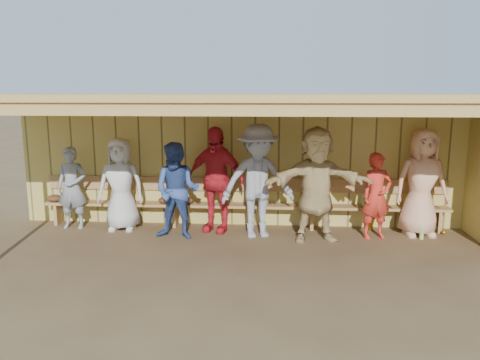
# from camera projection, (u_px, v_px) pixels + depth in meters

# --- Properties ---
(ground) EXTENTS (90.00, 90.00, 0.00)m
(ground) POSITION_uv_depth(u_px,v_px,m) (239.00, 245.00, 7.85)
(ground) COLOR brown
(ground) RESTS_ON ground
(player_a) EXTENTS (0.58, 0.39, 1.54)m
(player_a) POSITION_uv_depth(u_px,v_px,m) (72.00, 188.00, 8.72)
(player_a) COLOR gray
(player_a) RESTS_ON ground
(player_b) EXTENTS (0.86, 0.58, 1.72)m
(player_b) POSITION_uv_depth(u_px,v_px,m) (121.00, 184.00, 8.60)
(player_b) COLOR silver
(player_b) RESTS_ON ground
(player_c) EXTENTS (0.89, 0.73, 1.69)m
(player_c) POSITION_uv_depth(u_px,v_px,m) (177.00, 191.00, 8.10)
(player_c) COLOR #314A88
(player_c) RESTS_ON ground
(player_d) EXTENTS (1.22, 0.80, 1.93)m
(player_d) POSITION_uv_depth(u_px,v_px,m) (215.00, 180.00, 8.50)
(player_d) COLOR red
(player_d) RESTS_ON ground
(player_e) EXTENTS (1.44, 1.06, 2.00)m
(player_e) POSITION_uv_depth(u_px,v_px,m) (258.00, 181.00, 8.16)
(player_e) COLOR gray
(player_e) RESTS_ON ground
(player_f) EXTENTS (1.89, 0.83, 1.97)m
(player_f) POSITION_uv_depth(u_px,v_px,m) (316.00, 184.00, 7.94)
(player_f) COLOR tan
(player_f) RESTS_ON ground
(player_g) EXTENTS (0.64, 0.52, 1.51)m
(player_g) POSITION_uv_depth(u_px,v_px,m) (377.00, 196.00, 8.12)
(player_g) COLOR red
(player_g) RESTS_ON ground
(player_h) EXTENTS (0.99, 0.70, 1.91)m
(player_h) POSITION_uv_depth(u_px,v_px,m) (421.00, 183.00, 8.24)
(player_h) COLOR #E0A47E
(player_h) RESTS_ON ground
(dugout_structure) EXTENTS (8.80, 3.20, 2.50)m
(dugout_structure) POSITION_uv_depth(u_px,v_px,m) (263.00, 141.00, 8.18)
(dugout_structure) COLOR tan
(dugout_structure) RESTS_ON ground
(bench) EXTENTS (7.60, 0.34, 0.93)m
(bench) POSITION_uv_depth(u_px,v_px,m) (243.00, 200.00, 8.84)
(bench) COLOR #AF834B
(bench) RESTS_ON ground
(dugout_equipment) EXTENTS (7.47, 0.62, 0.80)m
(dugout_equipment) POSITION_uv_depth(u_px,v_px,m) (181.00, 202.00, 8.81)
(dugout_equipment) COLOR orange
(dugout_equipment) RESTS_ON ground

